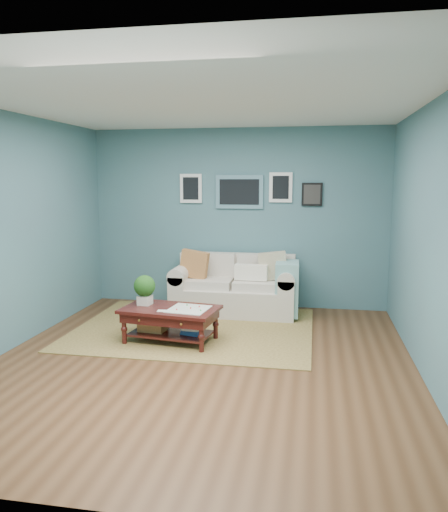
# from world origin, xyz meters

# --- Properties ---
(room_shell) EXTENTS (5.00, 5.02, 2.70)m
(room_shell) POSITION_xyz_m (0.00, 0.06, 1.36)
(room_shell) COLOR brown
(room_shell) RESTS_ON ground
(area_rug) EXTENTS (3.04, 2.44, 0.01)m
(area_rug) POSITION_xyz_m (-0.36, 1.13, 0.01)
(area_rug) COLOR brown
(area_rug) RESTS_ON ground
(loveseat) EXTENTS (1.82, 0.83, 0.94)m
(loveseat) POSITION_xyz_m (0.11, 2.02, 0.38)
(loveseat) COLOR beige
(loveseat) RESTS_ON ground
(coffee_table) EXTENTS (1.20, 0.79, 0.79)m
(coffee_table) POSITION_xyz_m (-0.57, 0.59, 0.35)
(coffee_table) COLOR #330E0A
(coffee_table) RESTS_ON ground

